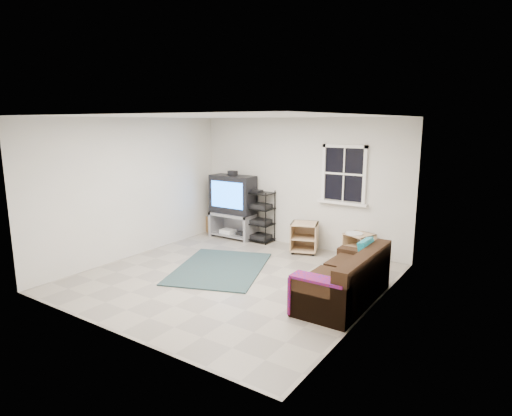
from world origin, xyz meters
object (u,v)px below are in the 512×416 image
Objects in this scene: tv_unit at (233,201)px; av_rack at (260,220)px; sofa at (346,282)px; side_table_right at (360,244)px; side_table_left at (305,236)px.

tv_unit reaches higher than av_rack.
sofa is at bearing -29.06° from tv_unit.
side_table_right is at bearing 104.89° from sofa.
side_table_left is 1.12× the size of side_table_right.
sofa is (3.40, -1.89, -0.52)m from tv_unit.
av_rack is 1.73× the size of side_table_left.
tv_unit is 0.75m from av_rack.
av_rack is (0.67, 0.05, -0.34)m from tv_unit.
side_table_right is at bearing -0.00° from av_rack.
side_table_right is 2.01m from sofa.
side_table_left is at bearing 131.38° from sofa.
side_table_left is at bearing -172.76° from side_table_right.
tv_unit is 1.35× the size of av_rack.
sofa is at bearing -48.62° from side_table_left.
tv_unit is 2.93m from side_table_right.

